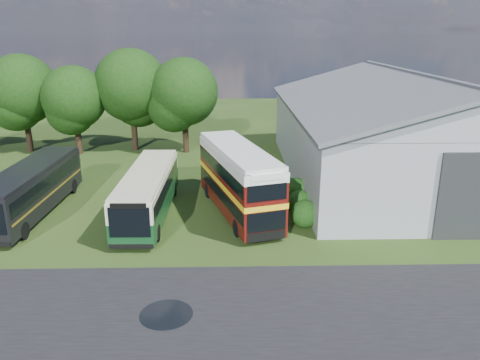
{
  "coord_description": "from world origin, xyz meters",
  "views": [
    {
      "loc": [
        1.15,
        -19.62,
        11.16
      ],
      "look_at": [
        1.78,
        8.0,
        2.25
      ],
      "focal_mm": 35.0,
      "sensor_mm": 36.0,
      "label": 1
    }
  ],
  "objects_px": {
    "bus_dark_single": "(31,189)",
    "bus_green_single": "(148,192)",
    "bus_maroon_double": "(238,181)",
    "storage_shed": "(407,124)"
  },
  "relations": [
    {
      "from": "bus_dark_single",
      "to": "bus_green_single",
      "type": "bearing_deg",
      "value": -2.51
    },
    {
      "from": "bus_green_single",
      "to": "bus_maroon_double",
      "type": "relative_size",
      "value": 1.03
    },
    {
      "from": "storage_shed",
      "to": "bus_green_single",
      "type": "xyz_separation_m",
      "value": [
        -18.93,
        -8.16,
        -2.6
      ]
    },
    {
      "from": "bus_maroon_double",
      "to": "bus_dark_single",
      "type": "bearing_deg",
      "value": 162.32
    },
    {
      "from": "bus_green_single",
      "to": "bus_dark_single",
      "type": "distance_m",
      "value": 7.44
    },
    {
      "from": "bus_green_single",
      "to": "bus_dark_single",
      "type": "xyz_separation_m",
      "value": [
        -7.42,
        0.59,
        0.06
      ]
    },
    {
      "from": "storage_shed",
      "to": "bus_maroon_double",
      "type": "bearing_deg",
      "value": -149.54
    },
    {
      "from": "storage_shed",
      "to": "bus_maroon_double",
      "type": "xyz_separation_m",
      "value": [
        -13.32,
        -7.83,
        -2.01
      ]
    },
    {
      "from": "bus_dark_single",
      "to": "bus_maroon_double",
      "type": "bearing_deg",
      "value": 0.85
    },
    {
      "from": "bus_green_single",
      "to": "bus_maroon_double",
      "type": "height_order",
      "value": "bus_maroon_double"
    }
  ]
}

